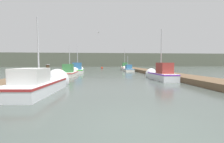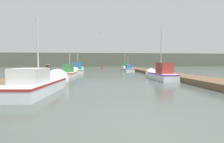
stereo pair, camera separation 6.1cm
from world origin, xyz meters
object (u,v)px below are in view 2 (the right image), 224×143
(fishing_boat_4, at_px, (128,69))
(mooring_piling_3, at_px, (76,67))
(fishing_boat_5, at_px, (125,68))
(fishing_boat_3, at_px, (78,70))
(channel_buoy, at_px, (102,68))
(fishing_boat_0, at_px, (42,83))
(fishing_boat_1, at_px, (160,74))
(seagull_lead, at_px, (99,33))
(mooring_piling_0, at_px, (129,67))
(mooring_piling_2, at_px, (48,72))
(fishing_boat_2, at_px, (70,72))
(mooring_piling_1, at_px, (130,67))

(fishing_boat_4, xyz_separation_m, mooring_piling_3, (-9.67, 1.80, 0.35))
(fishing_boat_4, distance_m, fishing_boat_5, 5.05)
(fishing_boat_3, bearing_deg, channel_buoy, 73.89)
(fishing_boat_0, height_order, mooring_piling_3, fishing_boat_0)
(fishing_boat_0, height_order, fishing_boat_1, fishing_boat_1)
(mooring_piling_3, height_order, seagull_lead, seagull_lead)
(mooring_piling_0, relative_size, mooring_piling_2, 0.69)
(fishing_boat_1, bearing_deg, fishing_boat_5, 89.49)
(mooring_piling_3, relative_size, channel_buoy, 1.30)
(mooring_piling_2, xyz_separation_m, mooring_piling_3, (0.21, 15.23, -0.00))
(mooring_piling_3, bearing_deg, fishing_boat_3, -78.95)
(fishing_boat_5, height_order, mooring_piling_2, fishing_boat_5)
(mooring_piling_2, relative_size, mooring_piling_3, 1.00)
(fishing_boat_2, distance_m, mooring_piling_2, 4.72)
(mooring_piling_0, bearing_deg, mooring_piling_3, -160.76)
(fishing_boat_0, relative_size, fishing_boat_4, 1.03)
(fishing_boat_1, relative_size, fishing_boat_5, 0.80)
(fishing_boat_0, height_order, fishing_boat_5, fishing_boat_5)
(fishing_boat_5, xyz_separation_m, mooring_piling_0, (1.04, 0.60, 0.01))
(mooring_piling_2, relative_size, seagull_lead, 2.69)
(fishing_boat_0, xyz_separation_m, mooring_piling_1, (9.69, 22.87, 0.12))
(fishing_boat_0, distance_m, channel_buoy, 31.85)
(fishing_boat_5, height_order, mooring_piling_1, fishing_boat_5)
(fishing_boat_2, height_order, mooring_piling_2, fishing_boat_2)
(fishing_boat_5, xyz_separation_m, mooring_piling_2, (-10.19, -18.48, 0.23))
(fishing_boat_1, height_order, channel_buoy, fishing_boat_1)
(fishing_boat_2, bearing_deg, mooring_piling_1, 51.97)
(fishing_boat_5, relative_size, seagull_lead, 11.79)
(fishing_boat_0, relative_size, fishing_boat_5, 0.85)
(fishing_boat_4, height_order, fishing_boat_5, fishing_boat_5)
(fishing_boat_0, relative_size, mooring_piling_3, 3.75)
(fishing_boat_0, height_order, channel_buoy, fishing_boat_0)
(fishing_boat_0, bearing_deg, mooring_piling_2, 109.76)
(fishing_boat_0, distance_m, mooring_piling_2, 5.66)
(fishing_boat_3, bearing_deg, seagull_lead, -28.96)
(mooring_piling_1, bearing_deg, fishing_boat_5, 132.33)
(fishing_boat_0, relative_size, fishing_boat_3, 1.07)
(channel_buoy, bearing_deg, fishing_boat_1, -79.71)
(fishing_boat_4, distance_m, mooring_piling_3, 9.84)
(fishing_boat_0, relative_size, mooring_piling_2, 3.74)
(mooring_piling_3, bearing_deg, mooring_piling_2, -90.78)
(mooring_piling_2, bearing_deg, fishing_boat_2, 76.10)
(mooring_piling_0, height_order, mooring_piling_3, mooring_piling_3)
(fishing_boat_2, bearing_deg, fishing_boat_1, -29.60)
(fishing_boat_5, xyz_separation_m, mooring_piling_3, (-9.98, -3.24, 0.23))
(mooring_piling_2, bearing_deg, fishing_boat_1, -3.35)
(fishing_boat_1, height_order, fishing_boat_5, fishing_boat_1)
(fishing_boat_2, bearing_deg, mooring_piling_2, -103.93)
(mooring_piling_0, distance_m, seagull_lead, 14.30)
(fishing_boat_4, distance_m, channel_buoy, 13.48)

